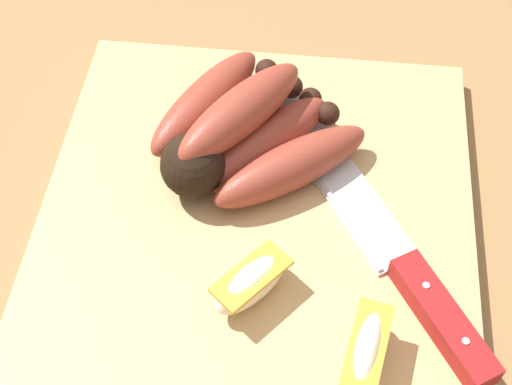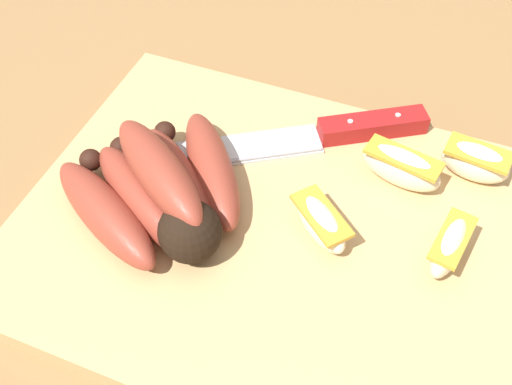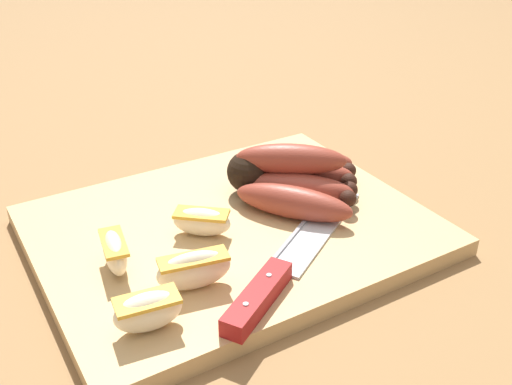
% 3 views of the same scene
% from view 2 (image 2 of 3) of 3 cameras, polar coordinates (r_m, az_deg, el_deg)
% --- Properties ---
extents(ground_plane, '(6.00, 6.00, 0.00)m').
position_cam_2_polar(ground_plane, '(0.51, 3.51, -3.45)').
color(ground_plane, olive).
extents(cutting_board, '(0.41, 0.32, 0.02)m').
position_cam_2_polar(cutting_board, '(0.50, 1.56, -3.74)').
color(cutting_board, tan).
rests_on(cutting_board, ground_plane).
extents(banana_bunch, '(0.18, 0.19, 0.07)m').
position_cam_2_polar(banana_bunch, '(0.49, -8.87, 0.20)').
color(banana_bunch, black).
rests_on(banana_bunch, cutting_board).
extents(chefs_knife, '(0.25, 0.17, 0.02)m').
position_cam_2_polar(chefs_knife, '(0.55, 6.21, 5.46)').
color(chefs_knife, silver).
rests_on(chefs_knife, cutting_board).
extents(apple_wedge_near, '(0.06, 0.03, 0.04)m').
position_cam_2_polar(apple_wedge_near, '(0.54, 20.07, 2.76)').
color(apple_wedge_near, '#F4E5C1').
rests_on(apple_wedge_near, cutting_board).
extents(apple_wedge_middle, '(0.03, 0.06, 0.04)m').
position_cam_2_polar(apple_wedge_middle, '(0.48, 17.89, -4.79)').
color(apple_wedge_middle, '#F4E5C1').
rests_on(apple_wedge_middle, cutting_board).
extents(apple_wedge_far, '(0.07, 0.03, 0.04)m').
position_cam_2_polar(apple_wedge_far, '(0.52, 13.60, 2.35)').
color(apple_wedge_far, '#F4E5C1').
rests_on(apple_wedge_far, cutting_board).
extents(apple_wedge_extra, '(0.06, 0.06, 0.03)m').
position_cam_2_polar(apple_wedge_extra, '(0.47, 6.14, -2.82)').
color(apple_wedge_extra, '#F4E5C1').
rests_on(apple_wedge_extra, cutting_board).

